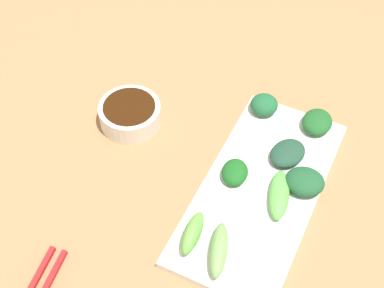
# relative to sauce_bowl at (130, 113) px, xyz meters

# --- Properties ---
(tabletop) EXTENTS (2.10, 2.10, 0.02)m
(tabletop) POSITION_rel_sauce_bowl_xyz_m (0.13, -0.03, -0.03)
(tabletop) COLOR #A1744C
(tabletop) RESTS_ON ground
(sauce_bowl) EXTENTS (0.11, 0.11, 0.04)m
(sauce_bowl) POSITION_rel_sauce_bowl_xyz_m (0.00, 0.00, 0.00)
(sauce_bowl) COLOR silver
(sauce_bowl) RESTS_ON tabletop
(serving_plate) EXTENTS (0.17, 0.37, 0.01)m
(serving_plate) POSITION_rel_sauce_bowl_xyz_m (0.26, -0.04, -0.02)
(serving_plate) COLOR white
(serving_plate) RESTS_ON tabletop
(broccoli_stalk_0) EXTENTS (0.06, 0.10, 0.02)m
(broccoli_stalk_0) POSITION_rel_sauce_bowl_xyz_m (0.29, -0.05, 0.00)
(broccoli_stalk_0) COLOR #5CB34A
(broccoli_stalk_0) RESTS_ON serving_plate
(broccoli_leafy_1) EXTENTS (0.07, 0.07, 0.03)m
(broccoli_leafy_1) POSITION_rel_sauce_bowl_xyz_m (0.32, -0.01, 0.00)
(broccoli_leafy_1) COLOR #1E532E
(broccoli_leafy_1) RESTS_ON serving_plate
(broccoli_leafy_2) EXTENTS (0.06, 0.06, 0.03)m
(broccoli_leafy_2) POSITION_rel_sauce_bowl_xyz_m (0.20, 0.11, 0.01)
(broccoli_leafy_2) COLOR #1E5D33
(broccoli_leafy_2) RESTS_ON serving_plate
(broccoli_stalk_3) EXTENTS (0.03, 0.07, 0.03)m
(broccoli_stalk_3) POSITION_rel_sauce_bowl_xyz_m (0.20, -0.17, 0.01)
(broccoli_stalk_3) COLOR #66B046
(broccoli_stalk_3) RESTS_ON serving_plate
(broccoli_leafy_4) EXTENTS (0.05, 0.06, 0.02)m
(broccoli_leafy_4) POSITION_rel_sauce_bowl_xyz_m (0.21, -0.04, 0.00)
(broccoli_leafy_4) COLOR #195D1F
(broccoli_leafy_4) RESTS_ON serving_plate
(broccoli_leafy_5) EXTENTS (0.05, 0.06, 0.02)m
(broccoli_leafy_5) POSITION_rel_sauce_bowl_xyz_m (0.30, 0.12, 0.00)
(broccoli_leafy_5) COLOR #1D5925
(broccoli_leafy_5) RESTS_ON serving_plate
(broccoli_leafy_6) EXTENTS (0.07, 0.08, 0.02)m
(broccoli_leafy_6) POSITION_rel_sauce_bowl_xyz_m (0.27, 0.03, 0.00)
(broccoli_leafy_6) COLOR #204532
(broccoli_leafy_6) RESTS_ON serving_plate
(broccoli_stalk_7) EXTENTS (0.05, 0.09, 0.03)m
(broccoli_stalk_7) POSITION_rel_sauce_bowl_xyz_m (0.25, -0.18, 0.00)
(broccoli_stalk_7) COLOR #74A059
(broccoli_stalk_7) RESTS_ON serving_plate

